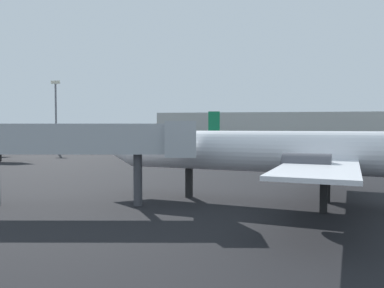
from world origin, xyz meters
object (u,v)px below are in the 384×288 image
at_px(airplane_at_gate, 310,153).
at_px(jet_bridge, 91,141).
at_px(airplane_far_left, 258,141).
at_px(light_mast_left, 56,111).

xyz_separation_m(airplane_at_gate, jet_bridge, (-17.17, -2.57, 0.95)).
relative_size(airplane_at_gate, airplane_far_left, 1.40).
bearing_deg(jet_bridge, airplane_at_gate, -0.46).
distance_m(jet_bridge, light_mast_left, 79.10).
bearing_deg(airplane_at_gate, jet_bridge, 21.64).
bearing_deg(airplane_far_left, jet_bridge, -107.10).
bearing_deg(airplane_far_left, airplane_at_gate, -89.70).
xyz_separation_m(airplane_far_left, jet_bridge, (-13.43, -56.30, 1.93)).
height_order(airplane_at_gate, airplane_far_left, airplane_at_gate).
distance_m(airplane_at_gate, jet_bridge, 17.39).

